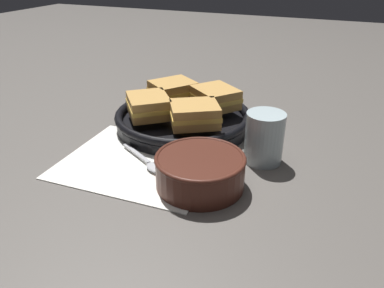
% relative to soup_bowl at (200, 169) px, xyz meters
% --- Properties ---
extents(ground_plane, '(4.00, 4.00, 0.00)m').
position_rel_soup_bowl_xyz_m(ground_plane, '(-0.06, 0.03, -0.03)').
color(ground_plane, '#56514C').
extents(napkin, '(0.31, 0.26, 0.00)m').
position_rel_soup_bowl_xyz_m(napkin, '(-0.14, 0.03, -0.03)').
color(napkin, white).
rests_on(napkin, ground_plane).
extents(soup_bowl, '(0.16, 0.16, 0.06)m').
position_rel_soup_bowl_xyz_m(soup_bowl, '(0.00, 0.00, 0.00)').
color(soup_bowl, '#4C2319').
rests_on(soup_bowl, ground_plane).
extents(spoon, '(0.13, 0.09, 0.01)m').
position_rel_soup_bowl_xyz_m(spoon, '(-0.11, 0.02, -0.03)').
color(spoon, '#B7B7BC').
rests_on(spoon, napkin).
extents(skillet, '(0.32, 0.32, 0.04)m').
position_rel_soup_bowl_xyz_m(skillet, '(-0.13, 0.22, -0.01)').
color(skillet, black).
rests_on(skillet, ground_plane).
extents(sandwich_near_left, '(0.13, 0.14, 0.05)m').
position_rel_soup_bowl_xyz_m(sandwich_near_left, '(-0.19, 0.16, 0.03)').
color(sandwich_near_left, '#C18E47').
rests_on(sandwich_near_left, skillet).
extents(sandwich_near_right, '(0.13, 0.13, 0.05)m').
position_rel_soup_bowl_xyz_m(sandwich_near_right, '(-0.08, 0.16, 0.03)').
color(sandwich_near_right, '#C18E47').
rests_on(sandwich_near_right, skillet).
extents(sandwich_far_left, '(0.14, 0.13, 0.05)m').
position_rel_soup_bowl_xyz_m(sandwich_far_left, '(-0.07, 0.27, 0.03)').
color(sandwich_far_left, '#C18E47').
rests_on(sandwich_far_left, skillet).
extents(sandwich_far_right, '(0.13, 0.14, 0.05)m').
position_rel_soup_bowl_xyz_m(sandwich_far_right, '(-0.19, 0.28, 0.03)').
color(sandwich_far_right, '#C18E47').
rests_on(sandwich_far_right, skillet).
extents(drinking_glass, '(0.08, 0.08, 0.10)m').
position_rel_soup_bowl_xyz_m(drinking_glass, '(0.08, 0.13, 0.02)').
color(drinking_glass, silver).
rests_on(drinking_glass, ground_plane).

